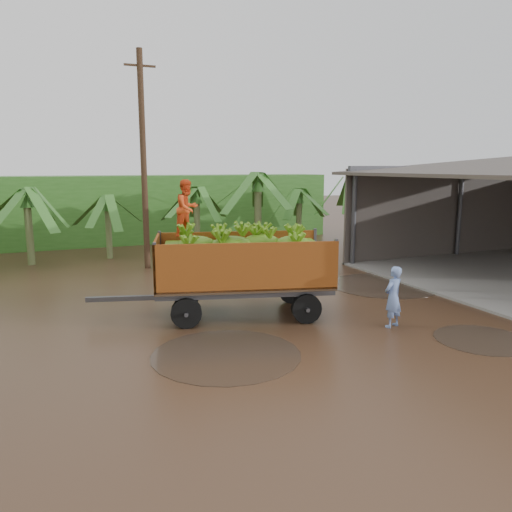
{
  "coord_description": "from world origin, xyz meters",
  "views": [
    {
      "loc": [
        -6.35,
        -11.73,
        4.1
      ],
      "look_at": [
        -0.9,
        1.35,
        1.54
      ],
      "focal_mm": 35.0,
      "sensor_mm": 36.0,
      "label": 1
    }
  ],
  "objects": [
    {
      "name": "banana_trailer",
      "position": [
        -1.52,
        0.86,
        1.44
      ],
      "size": [
        6.69,
        3.44,
        3.75
      ],
      "rotation": [
        0.0,
        0.0,
        -0.26
      ],
      "color": "#C35F1B",
      "rests_on": "ground"
    },
    {
      "name": "ground",
      "position": [
        0.0,
        0.0,
        0.0
      ],
      "size": [
        100.0,
        100.0,
        0.0
      ],
      "primitive_type": "plane",
      "color": "black",
      "rests_on": "ground"
    },
    {
      "name": "man_blue",
      "position": [
        1.66,
        -1.66,
        0.8
      ],
      "size": [
        0.67,
        0.54,
        1.6
      ],
      "primitive_type": "imported",
      "rotation": [
        0.0,
        0.0,
        3.44
      ],
      "color": "#6D89C7",
      "rests_on": "ground"
    },
    {
      "name": "utility_pole",
      "position": [
        -2.76,
        8.39,
        4.31
      ],
      "size": [
        1.2,
        0.24,
        8.51
      ],
      "color": "#47301E",
      "rests_on": "ground"
    },
    {
      "name": "banana_plants",
      "position": [
        -5.1,
        6.56,
        1.71
      ],
      "size": [
        24.29,
        20.49,
        3.91
      ],
      "color": "#2D661E",
      "rests_on": "ground"
    },
    {
      "name": "hedge_north",
      "position": [
        -2.0,
        16.0,
        1.8
      ],
      "size": [
        22.0,
        3.0,
        3.6
      ],
      "primitive_type": "cube",
      "color": "#2D661E",
      "rests_on": "ground"
    }
  ]
}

